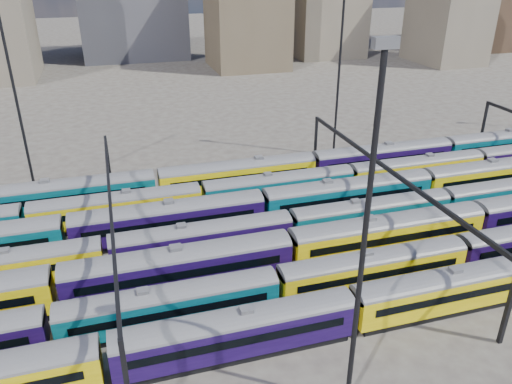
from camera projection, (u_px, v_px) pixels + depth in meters
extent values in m
plane|color=#423C38|center=(301.00, 242.00, 56.52)|extent=(500.00, 500.00, 0.00)
cube|color=black|center=(237.00, 350.00, 40.43)|extent=(18.60, 2.41, 0.69)
cube|color=#150736|center=(237.00, 333.00, 39.67)|extent=(19.58, 2.84, 2.84)
cylinder|color=#4C4C51|center=(236.00, 319.00, 39.07)|extent=(19.58, 2.84, 2.84)
cube|color=black|center=(241.00, 342.00, 38.28)|extent=(17.23, 0.06, 0.73)
cube|color=black|center=(232.00, 319.00, 40.78)|extent=(17.23, 0.06, 0.73)
cube|color=slate|center=(236.00, 312.00, 38.74)|extent=(0.98, 0.88, 0.34)
cube|color=black|center=(450.00, 305.00, 45.65)|extent=(18.60, 2.41, 0.69)
cube|color=#D2B508|center=(453.00, 290.00, 44.90)|extent=(19.58, 2.84, 2.84)
cylinder|color=#4C4C51|center=(456.00, 277.00, 44.29)|extent=(19.58, 2.84, 2.84)
cube|color=black|center=(464.00, 296.00, 43.51)|extent=(17.23, 0.06, 0.73)
cube|color=black|center=(444.00, 278.00, 46.00)|extent=(17.23, 0.06, 0.73)
cube|color=slate|center=(457.00, 269.00, 43.97)|extent=(0.98, 0.88, 0.34)
cube|color=black|center=(172.00, 322.00, 43.58)|extent=(17.86, 2.32, 0.66)
cube|color=#054352|center=(170.00, 307.00, 42.85)|extent=(18.80, 2.73, 2.73)
cylinder|color=#4C4C51|center=(169.00, 294.00, 42.27)|extent=(18.80, 2.73, 2.73)
cube|color=black|center=(172.00, 313.00, 41.52)|extent=(16.54, 0.06, 0.71)
cube|color=black|center=(168.00, 294.00, 43.91)|extent=(16.54, 0.06, 0.71)
cube|color=slate|center=(169.00, 287.00, 41.96)|extent=(0.94, 0.85, 0.33)
cube|color=black|center=(371.00, 284.00, 48.60)|extent=(17.86, 2.32, 0.66)
cube|color=#D2B508|center=(373.00, 270.00, 47.88)|extent=(18.80, 2.73, 2.73)
cylinder|color=#4C4C51|center=(374.00, 258.00, 47.29)|extent=(18.80, 2.73, 2.73)
cube|color=black|center=(380.00, 275.00, 46.54)|extent=(16.54, 0.06, 0.71)
cube|color=black|center=(366.00, 259.00, 48.93)|extent=(16.54, 0.06, 0.71)
cube|color=slate|center=(375.00, 251.00, 46.98)|extent=(0.94, 0.85, 0.33)
cube|color=black|center=(181.00, 286.00, 48.30)|extent=(20.53, 2.66, 0.76)
cube|color=#150736|center=(180.00, 269.00, 47.47)|extent=(21.61, 3.13, 3.13)
cylinder|color=#4C4C51|center=(179.00, 255.00, 46.80)|extent=(21.61, 3.13, 3.13)
cube|color=black|center=(182.00, 275.00, 45.93)|extent=(19.02, 0.06, 0.81)
cube|color=black|center=(177.00, 257.00, 48.68)|extent=(19.02, 0.06, 0.81)
cube|color=slate|center=(178.00, 247.00, 46.44)|extent=(1.08, 0.97, 0.38)
cube|color=black|center=(385.00, 251.00, 54.05)|extent=(20.53, 2.66, 0.76)
cube|color=#D2B508|center=(387.00, 235.00, 53.22)|extent=(21.61, 3.13, 3.13)
cylinder|color=#4C4C51|center=(389.00, 222.00, 52.55)|extent=(21.61, 3.13, 3.13)
cube|color=black|center=(395.00, 240.00, 51.68)|extent=(19.02, 0.06, 0.81)
cube|color=black|center=(380.00, 225.00, 54.43)|extent=(19.02, 0.06, 0.81)
cube|color=slate|center=(390.00, 215.00, 52.19)|extent=(1.08, 0.97, 0.38)
cube|color=black|center=(3.00, 286.00, 48.35)|extent=(18.23, 2.36, 0.67)
cube|color=black|center=(0.00, 260.00, 48.69)|extent=(16.89, 0.06, 0.72)
cube|color=black|center=(203.00, 254.00, 53.47)|extent=(18.23, 2.36, 0.67)
cube|color=#150736|center=(203.00, 241.00, 52.73)|extent=(19.19, 2.78, 2.78)
cylinder|color=#4C4C51|center=(202.00, 229.00, 52.14)|extent=(19.19, 2.78, 2.78)
cube|color=black|center=(205.00, 244.00, 51.37)|extent=(16.89, 0.06, 0.72)
cube|color=black|center=(200.00, 231.00, 53.81)|extent=(16.89, 0.06, 0.72)
cube|color=slate|center=(202.00, 223.00, 51.82)|extent=(0.96, 0.86, 0.34)
cube|color=black|center=(369.00, 228.00, 58.59)|extent=(18.23, 2.36, 0.67)
cube|color=#054352|center=(371.00, 215.00, 57.86)|extent=(19.19, 2.78, 2.78)
cylinder|color=#4C4C51|center=(372.00, 205.00, 57.26)|extent=(19.19, 2.78, 2.78)
cube|color=black|center=(377.00, 218.00, 56.49)|extent=(16.89, 0.06, 0.72)
cube|color=black|center=(365.00, 208.00, 58.94)|extent=(16.89, 0.06, 0.72)
cube|color=slate|center=(372.00, 199.00, 56.94)|extent=(0.96, 0.86, 0.34)
cube|color=black|center=(508.00, 206.00, 63.72)|extent=(18.23, 2.36, 0.67)
cube|color=#054352|center=(511.00, 194.00, 62.98)|extent=(19.19, 2.78, 2.78)
cube|color=black|center=(504.00, 187.00, 64.06)|extent=(16.89, 0.06, 0.72)
cube|color=black|center=(171.00, 235.00, 57.06)|extent=(20.40, 2.65, 0.75)
cube|color=#150736|center=(170.00, 220.00, 56.23)|extent=(21.48, 3.11, 3.11)
cylinder|color=#4C4C51|center=(168.00, 208.00, 55.57)|extent=(21.48, 3.11, 3.11)
cube|color=black|center=(171.00, 224.00, 54.71)|extent=(18.90, 0.06, 0.81)
cube|color=black|center=(167.00, 211.00, 57.44)|extent=(18.90, 0.06, 0.81)
cube|color=slate|center=(168.00, 202.00, 55.21)|extent=(1.07, 0.97, 0.38)
cube|color=black|center=(346.00, 210.00, 62.77)|extent=(20.40, 2.65, 0.75)
cube|color=#054352|center=(347.00, 196.00, 61.95)|extent=(21.48, 3.11, 3.11)
cylinder|color=#4C4C51|center=(348.00, 185.00, 61.28)|extent=(21.48, 3.11, 3.11)
cube|color=black|center=(354.00, 199.00, 60.42)|extent=(18.90, 0.06, 0.81)
cube|color=black|center=(342.00, 188.00, 63.15)|extent=(18.90, 0.06, 0.81)
cube|color=slate|center=(349.00, 179.00, 60.93)|extent=(1.07, 0.97, 0.38)
cube|color=black|center=(492.00, 189.00, 68.49)|extent=(20.40, 2.65, 0.75)
cube|color=#D2B508|center=(495.00, 176.00, 67.66)|extent=(21.48, 3.11, 3.11)
cylinder|color=#4C4C51|center=(498.00, 165.00, 67.00)|extent=(21.48, 3.11, 3.11)
cube|color=black|center=(504.00, 178.00, 66.14)|extent=(18.90, 0.06, 0.81)
cube|color=black|center=(488.00, 169.00, 68.87)|extent=(18.90, 0.06, 0.81)
cube|color=slate|center=(499.00, 159.00, 66.64)|extent=(1.07, 0.97, 0.38)
cube|color=black|center=(119.00, 222.00, 59.98)|extent=(18.70, 2.43, 0.69)
cube|color=#D2B508|center=(118.00, 209.00, 59.22)|extent=(19.69, 2.85, 2.85)
cylinder|color=#4C4C51|center=(116.00, 198.00, 58.61)|extent=(19.69, 2.85, 2.85)
cube|color=black|center=(118.00, 212.00, 57.82)|extent=(17.33, 0.06, 0.74)
cube|color=black|center=(117.00, 201.00, 60.33)|extent=(17.33, 0.06, 0.74)
cube|color=slate|center=(115.00, 192.00, 58.28)|extent=(0.98, 0.89, 0.34)
cube|color=black|center=(279.00, 201.00, 65.23)|extent=(18.70, 2.43, 0.69)
cube|color=#054352|center=(279.00, 188.00, 64.47)|extent=(19.69, 2.85, 2.85)
cylinder|color=#4C4C51|center=(279.00, 178.00, 63.86)|extent=(19.69, 2.85, 2.85)
cube|color=black|center=(283.00, 190.00, 63.07)|extent=(17.33, 0.06, 0.74)
cube|color=black|center=(275.00, 182.00, 65.58)|extent=(17.33, 0.06, 0.74)
cube|color=slate|center=(279.00, 173.00, 63.54)|extent=(0.98, 0.89, 0.34)
cube|color=black|center=(414.00, 182.00, 70.48)|extent=(18.70, 2.43, 0.69)
cube|color=#D2B508|center=(416.00, 171.00, 69.72)|extent=(19.69, 2.85, 2.85)
cylinder|color=#4C4C51|center=(417.00, 161.00, 69.11)|extent=(19.69, 2.85, 2.85)
cube|color=black|center=(422.00, 173.00, 68.32)|extent=(17.33, 0.06, 0.74)
cube|color=black|center=(411.00, 165.00, 70.83)|extent=(17.33, 0.06, 0.74)
cube|color=slate|center=(418.00, 156.00, 68.79)|extent=(0.98, 0.89, 0.34)
cube|color=black|center=(71.00, 210.00, 62.81)|extent=(20.22, 2.62, 0.75)
cube|color=#054352|center=(68.00, 196.00, 61.99)|extent=(21.29, 3.09, 3.09)
cylinder|color=#4C4C51|center=(66.00, 185.00, 61.33)|extent=(21.29, 3.09, 3.09)
cube|color=black|center=(67.00, 199.00, 60.48)|extent=(18.73, 0.06, 0.80)
cube|color=black|center=(68.00, 188.00, 63.19)|extent=(18.73, 0.06, 0.80)
cube|color=slate|center=(65.00, 179.00, 60.98)|extent=(1.06, 0.96, 0.37)
cube|color=black|center=(238.00, 189.00, 68.48)|extent=(20.22, 2.62, 0.75)
cube|color=#D2B508|center=(238.00, 176.00, 67.66)|extent=(21.29, 3.09, 3.09)
cylinder|color=#4C4C51|center=(238.00, 165.00, 67.00)|extent=(21.29, 3.09, 3.09)
cube|color=black|center=(241.00, 178.00, 66.15)|extent=(18.73, 0.06, 0.80)
cube|color=black|center=(235.00, 169.00, 68.85)|extent=(18.73, 0.06, 0.80)
cube|color=slate|center=(238.00, 160.00, 66.65)|extent=(1.06, 0.96, 0.37)
cube|color=black|center=(381.00, 171.00, 74.15)|extent=(20.22, 2.62, 0.75)
cube|color=#150736|center=(382.00, 159.00, 73.33)|extent=(21.29, 3.09, 3.09)
cylinder|color=#4C4C51|center=(383.00, 149.00, 72.67)|extent=(21.29, 3.09, 3.09)
cube|color=black|center=(388.00, 160.00, 71.81)|extent=(18.73, 0.06, 0.80)
cube|color=black|center=(377.00, 153.00, 74.52)|extent=(18.73, 0.06, 0.80)
cube|color=slate|center=(384.00, 144.00, 72.31)|extent=(1.06, 0.96, 0.37)
cube|color=black|center=(502.00, 156.00, 79.81)|extent=(20.22, 2.62, 0.75)
cube|color=#054352|center=(505.00, 145.00, 78.99)|extent=(21.29, 3.09, 3.09)
cylinder|color=#4C4C51|center=(507.00, 135.00, 78.33)|extent=(21.29, 3.09, 3.09)
cube|color=black|center=(499.00, 139.00, 80.19)|extent=(18.73, 0.06, 0.80)
cube|color=slate|center=(508.00, 130.00, 77.98)|extent=(1.06, 0.96, 0.37)
cube|color=black|center=(109.00, 164.00, 66.95)|extent=(0.35, 0.35, 8.00)
cube|color=black|center=(110.00, 203.00, 48.00)|extent=(0.30, 40.00, 0.45)
cube|color=black|center=(509.00, 304.00, 40.07)|extent=(0.35, 0.35, 8.00)
cube|color=black|center=(316.00, 143.00, 74.72)|extent=(0.35, 0.35, 8.00)
cube|color=black|center=(387.00, 168.00, 55.77)|extent=(0.30, 40.00, 0.45)
cube|color=black|center=(483.00, 125.00, 82.48)|extent=(0.35, 0.35, 8.00)
cylinder|color=black|center=(17.00, 104.00, 62.46)|extent=(0.36, 0.36, 25.00)
cylinder|color=black|center=(363.00, 256.00, 30.82)|extent=(0.36, 0.36, 25.00)
cube|color=slate|center=(386.00, 43.00, 25.35)|extent=(1.40, 0.50, 0.60)
cylinder|color=black|center=(339.00, 78.00, 75.84)|extent=(0.36, 0.36, 25.00)
cube|color=brown|center=(247.00, 5.00, 138.75)|extent=(20.53, 21.40, 33.97)
cube|color=#665B4C|center=(325.00, 14.00, 157.94)|extent=(21.40, 20.66, 25.64)
cube|color=#665B4C|center=(450.00, 6.00, 146.08)|extent=(16.30, 22.06, 32.15)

